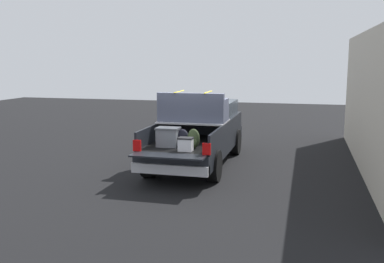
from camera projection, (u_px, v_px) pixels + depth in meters
name	position (u px, v px, depth m)	size (l,w,h in m)	color
ground_plane	(197.00, 164.00, 13.37)	(40.00, 40.00, 0.00)	black
pickup_truck	(200.00, 132.00, 13.55)	(6.05, 2.06, 2.23)	black
building_facade	(370.00, 102.00, 12.28)	(11.27, 0.36, 3.93)	beige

